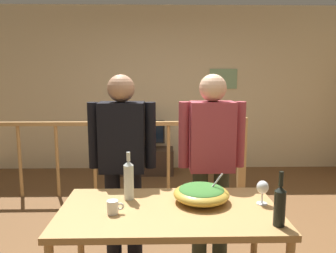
% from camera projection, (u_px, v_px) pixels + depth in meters
% --- Properties ---
extents(back_wall, '(6.27, 0.10, 2.68)m').
position_uv_depth(back_wall, '(166.00, 89.00, 5.57)').
color(back_wall, beige).
rests_on(back_wall, ground_plane).
extents(framed_picture, '(0.45, 0.03, 0.32)m').
position_uv_depth(framed_picture, '(223.00, 79.00, 5.50)').
color(framed_picture, '#7FA77B').
extents(stair_railing, '(3.96, 0.10, 1.04)m').
position_uv_depth(stair_railing, '(132.00, 147.00, 4.35)').
color(stair_railing, '#B2844C').
rests_on(stair_railing, ground_plane).
extents(tv_console, '(0.90, 0.40, 0.40)m').
position_uv_depth(tv_console, '(145.00, 161.00, 5.40)').
color(tv_console, '#38281E').
rests_on(tv_console, ground_plane).
extents(flat_screen_tv, '(0.62, 0.12, 0.46)m').
position_uv_depth(flat_screen_tv, '(145.00, 133.00, 5.29)').
color(flat_screen_tv, black).
rests_on(flat_screen_tv, tv_console).
extents(serving_table, '(1.41, 0.76, 0.76)m').
position_uv_depth(serving_table, '(169.00, 219.00, 2.17)').
color(serving_table, '#B2844C').
rests_on(serving_table, ground_plane).
extents(salad_bowl, '(0.38, 0.38, 0.20)m').
position_uv_depth(salad_bowl, '(201.00, 193.00, 2.26)').
color(salad_bowl, gold).
rests_on(salad_bowl, serving_table).
extents(wine_glass, '(0.08, 0.08, 0.16)m').
position_uv_depth(wine_glass, '(263.00, 188.00, 2.21)').
color(wine_glass, silver).
rests_on(wine_glass, serving_table).
extents(wine_bottle_clear, '(0.07, 0.07, 0.33)m').
position_uv_depth(wine_bottle_clear, '(129.00, 179.00, 2.29)').
color(wine_bottle_clear, silver).
rests_on(wine_bottle_clear, serving_table).
extents(wine_bottle_dark, '(0.07, 0.07, 0.32)m').
position_uv_depth(wine_bottle_dark, '(280.00, 205.00, 1.90)').
color(wine_bottle_dark, black).
rests_on(wine_bottle_dark, serving_table).
extents(mug_white, '(0.11, 0.07, 0.08)m').
position_uv_depth(mug_white, '(113.00, 207.00, 2.07)').
color(mug_white, white).
rests_on(mug_white, serving_table).
extents(person_standing_left, '(0.56, 0.22, 1.61)m').
position_uv_depth(person_standing_left, '(122.00, 155.00, 2.77)').
color(person_standing_left, black).
rests_on(person_standing_left, ground_plane).
extents(person_standing_right, '(0.55, 0.22, 1.61)m').
position_uv_depth(person_standing_right, '(211.00, 155.00, 2.79)').
color(person_standing_right, '#2D3323').
rests_on(person_standing_right, ground_plane).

